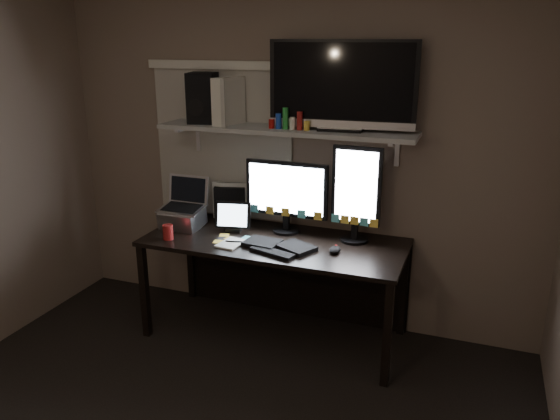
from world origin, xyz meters
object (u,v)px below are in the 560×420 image
at_px(desk, 280,258).
at_px(keyboard, 279,245).
at_px(mouse, 335,250).
at_px(tv, 342,86).
at_px(monitor_landscape, 286,197).
at_px(monitor_portrait, 356,194).
at_px(game_console, 229,101).
at_px(tablet, 233,217).
at_px(laptop, 182,204).
at_px(speaker, 203,98).
at_px(cup, 168,232).

relative_size(desk, keyboard, 3.73).
relative_size(mouse, tv, 0.11).
bearing_deg(monitor_landscape, tv, 5.93).
height_order(monitor_portrait, tv, tv).
distance_m(monitor_landscape, game_console, 0.78).
bearing_deg(monitor_landscape, tablet, -159.56).
xyz_separation_m(desk, monitor_portrait, (0.52, 0.06, 0.51)).
relative_size(laptop, speaker, 1.02).
xyz_separation_m(tablet, speaker, (-0.29, 0.16, 0.81)).
xyz_separation_m(mouse, game_console, (-0.87, 0.28, 0.89)).
relative_size(monitor_landscape, tv, 0.63).
bearing_deg(tv, tablet, -171.70).
xyz_separation_m(mouse, cup, (-1.15, -0.16, 0.03)).
height_order(mouse, game_console, game_console).
distance_m(keyboard, laptop, 0.84).
distance_m(cup, tv, 1.54).
bearing_deg(desk, game_console, 168.69).
height_order(monitor_landscape, game_console, game_console).
distance_m(desk, tablet, 0.45).
distance_m(monitor_portrait, mouse, 0.41).
distance_m(tablet, tv, 1.19).
distance_m(monitor_portrait, keyboard, 0.62).
bearing_deg(game_console, cup, -108.72).
distance_m(cup, game_console, 1.01).
bearing_deg(tv, keyboard, -136.46).
distance_m(monitor_landscape, cup, 0.86).
height_order(keyboard, speaker, speaker).
distance_m(laptop, speaker, 0.78).
height_order(desk, tablet, tablet).
xyz_separation_m(tablet, tv, (0.73, 0.15, 0.93)).
bearing_deg(laptop, game_console, 31.12).
bearing_deg(mouse, keyboard, -176.16).
height_order(monitor_portrait, speaker, speaker).
xyz_separation_m(game_console, speaker, (-0.21, 0.02, 0.01)).
xyz_separation_m(desk, tablet, (-0.34, -0.05, 0.29)).
bearing_deg(cup, tablet, 40.01).
bearing_deg(game_console, speaker, -172.42).
distance_m(tablet, cup, 0.47).
bearing_deg(monitor_landscape, game_console, 179.51).
height_order(desk, cup, cup).
relative_size(desk, mouse, 16.38).
xyz_separation_m(tablet, laptop, (-0.39, -0.05, 0.07)).
distance_m(monitor_portrait, game_console, 1.10).
distance_m(monitor_portrait, speaker, 1.29).
xyz_separation_m(monitor_landscape, speaker, (-0.65, 0.04, 0.66)).
distance_m(keyboard, mouse, 0.38).
bearing_deg(tablet, laptop, 175.99).
xyz_separation_m(monitor_portrait, tv, (-0.13, 0.04, 0.70)).
xyz_separation_m(cup, speaker, (0.07, 0.46, 0.87)).
height_order(keyboard, game_console, game_console).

